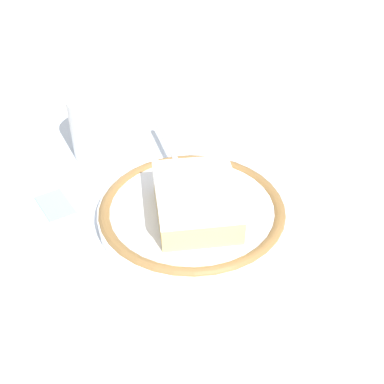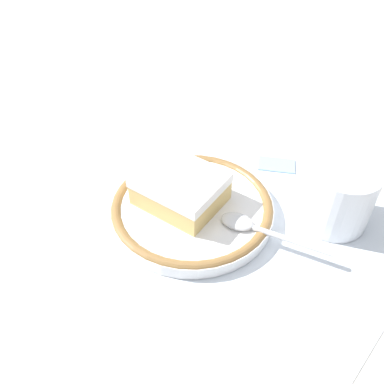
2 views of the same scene
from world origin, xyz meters
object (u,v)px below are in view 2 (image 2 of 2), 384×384
object	(u,v)px
plate	(192,208)
sugar_packet	(277,163)
spoon	(253,227)
cup	(338,199)
cake_slice	(180,188)
napkin	(135,145)

from	to	relation	value
plate	sugar_packet	xyz separation A→B (m)	(-0.03, -0.15, -0.01)
spoon	cup	xyz separation A→B (m)	(-0.05, -0.09, 0.01)
cake_slice	sugar_packet	bearing A→B (deg)	-104.57
cake_slice	cup	distance (m)	0.18
cake_slice	napkin	distance (m)	0.15
plate	spoon	xyz separation A→B (m)	(-0.08, -0.02, 0.01)
napkin	spoon	bearing A→B (deg)	171.85
spoon	sugar_packet	distance (m)	0.14
cake_slice	spoon	size ratio (longest dim) A/B	0.82
spoon	cake_slice	bearing A→B (deg)	11.87
plate	spoon	world-z (taller)	spoon
plate	cup	bearing A→B (deg)	-141.36
plate	spoon	bearing A→B (deg)	-168.97
napkin	sugar_packet	xyz separation A→B (m)	(-0.18, -0.10, 0.00)
spoon	cup	world-z (taller)	cup
plate	napkin	distance (m)	0.16
napkin	plate	bearing A→B (deg)	162.62
cup	napkin	size ratio (longest dim) A/B	0.63
sugar_packet	cake_slice	bearing A→B (deg)	75.43
spoon	sugar_packet	size ratio (longest dim) A/B	2.55
sugar_packet	spoon	bearing A→B (deg)	111.63
napkin	sugar_packet	size ratio (longest dim) A/B	2.47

